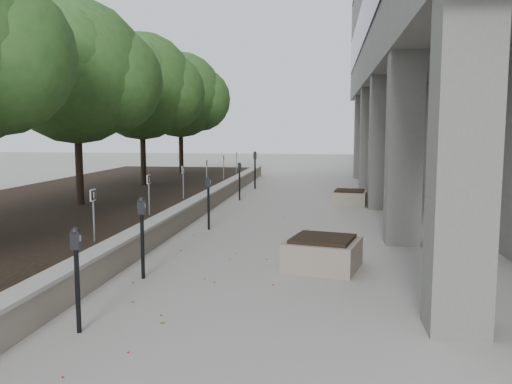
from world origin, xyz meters
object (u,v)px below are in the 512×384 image
Objects in this scene: crabapple_tree_5 at (181,113)px; planter_front at (323,253)px; planter_back at (349,197)px; parking_meter_2 at (142,238)px; parking_meter_1 at (77,280)px; parking_meter_4 at (240,181)px; crabapple_tree_3 at (77,102)px; parking_meter_5 at (255,170)px; parking_meter_3 at (209,203)px; crabapple_tree_4 at (142,109)px.

planter_front is at bearing -65.36° from crabapple_tree_5.
crabapple_tree_5 is 10.13m from planter_back.
planter_back is (3.65, 8.94, -0.43)m from parking_meter_2.
crabapple_tree_5 is at bearing 93.96° from parking_meter_1.
parking_meter_1 is 1.00× the size of parking_meter_4.
crabapple_tree_5 is at bearing 114.64° from planter_front.
crabapple_tree_3 is 4.53× the size of planter_front.
parking_meter_2 reaches higher than parking_meter_4.
parking_meter_1 is 15.42m from parking_meter_5.
crabapple_tree_3 and crabapple_tree_5 have the same top height.
crabapple_tree_3 is 4.17× the size of parking_meter_3.
crabapple_tree_5 reaches higher than parking_meter_2.
parking_meter_2 is at bearing -76.57° from crabapple_tree_5.
crabapple_tree_3 reaches higher than planter_front.
crabapple_tree_5 is 5.15× the size of planter_back.
parking_meter_4 is (3.65, 4.23, -2.47)m from crabapple_tree_3.
parking_meter_5 is (0.03, 13.07, 0.09)m from parking_meter_2.
parking_meter_4 is 1.08× the size of planter_front.
planter_front is at bearing -54.81° from crabapple_tree_4.
crabapple_tree_5 reaches higher than parking_meter_4.
planter_front is at bearing -33.28° from crabapple_tree_3.
crabapple_tree_5 is at bearing 90.00° from crabapple_tree_3.
crabapple_tree_5 is at bearing 108.20° from parking_meter_3.
parking_meter_1 is at bearing -64.32° from crabapple_tree_3.
planter_front is (2.87, 3.38, -0.37)m from parking_meter_1.
parking_meter_5 is at bearing 131.21° from planter_back.
crabapple_tree_3 reaches higher than planter_back.
crabapple_tree_3 is at bearing 146.72° from planter_front.
parking_meter_4 is at bearing 90.73° from parking_meter_3.
parking_meter_5 reaches higher than parking_meter_3.
parking_meter_4 is (-0.01, 9.57, -0.03)m from parking_meter_2.
crabapple_tree_5 is at bearing 138.80° from planter_back.
crabapple_tree_4 is at bearing 147.67° from parking_meter_4.
planter_back is at bearing 52.10° from parking_meter_3.
parking_meter_2 is at bearing -110.38° from parking_meter_4.
planter_front is (2.78, -3.26, -0.37)m from parking_meter_3.
planter_back is (3.66, -0.63, -0.40)m from parking_meter_4.
parking_meter_3 is 4.30m from planter_front.
crabapple_tree_4 is at bearing 125.19° from planter_front.
crabapple_tree_5 is 16.00m from planter_front.
parking_meter_1 is 11.92m from parking_meter_4.
parking_meter_3 is at bearing -109.02° from parking_meter_4.
parking_meter_5 is at bearing 64.44° from crabapple_tree_3.
planter_back is at bearing 60.84° from parking_meter_2.
parking_meter_1 is 0.85× the size of parking_meter_5.
planter_back is at bearing -30.26° from parking_meter_4.
crabapple_tree_3 is 4.64m from parking_meter_3.
crabapple_tree_4 is 5.00m from crabapple_tree_5.
parking_meter_1 is at bearing -107.76° from planter_back.
parking_meter_2 is (3.66, -10.34, -2.45)m from crabapple_tree_4.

